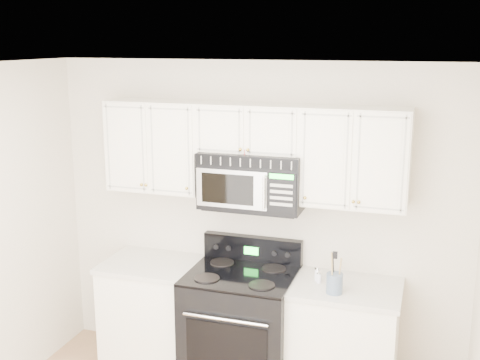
% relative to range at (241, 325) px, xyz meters
% --- Properties ---
extents(room, '(3.51, 3.51, 2.61)m').
position_rel_range_xyz_m(room, '(0.02, -1.39, 0.82)').
color(room, tan).
rests_on(room, ground).
extents(base_cabinet_left, '(0.86, 0.65, 0.92)m').
position_rel_range_xyz_m(base_cabinet_left, '(-0.78, 0.05, -0.06)').
color(base_cabinet_left, white).
rests_on(base_cabinet_left, ground).
extents(base_cabinet_right, '(0.86, 0.65, 0.92)m').
position_rel_range_xyz_m(base_cabinet_right, '(0.82, 0.05, -0.06)').
color(base_cabinet_right, white).
rests_on(base_cabinet_right, ground).
extents(range, '(0.85, 0.77, 1.14)m').
position_rel_range_xyz_m(range, '(0.00, 0.00, 0.00)').
color(range, black).
rests_on(range, ground).
extents(upper_cabinets, '(2.44, 0.37, 0.75)m').
position_rel_range_xyz_m(upper_cabinets, '(0.02, 0.19, 1.45)').
color(upper_cabinets, white).
rests_on(upper_cabinets, ground).
extents(microwave, '(0.81, 0.46, 0.45)m').
position_rel_range_xyz_m(microwave, '(0.05, 0.15, 1.19)').
color(microwave, black).
rests_on(microwave, ground).
extents(utensil_crock, '(0.12, 0.12, 0.33)m').
position_rel_range_xyz_m(utensil_crock, '(0.76, -0.12, 0.52)').
color(utensil_crock, slate).
rests_on(utensil_crock, base_cabinet_right).
extents(shaker_salt, '(0.04, 0.04, 0.09)m').
position_rel_range_xyz_m(shaker_salt, '(0.62, 0.04, 0.48)').
color(shaker_salt, silver).
rests_on(shaker_salt, base_cabinet_right).
extents(shaker_pepper, '(0.05, 0.05, 0.11)m').
position_rel_range_xyz_m(shaker_pepper, '(0.60, 0.08, 0.49)').
color(shaker_pepper, silver).
rests_on(shaker_pepper, base_cabinet_right).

